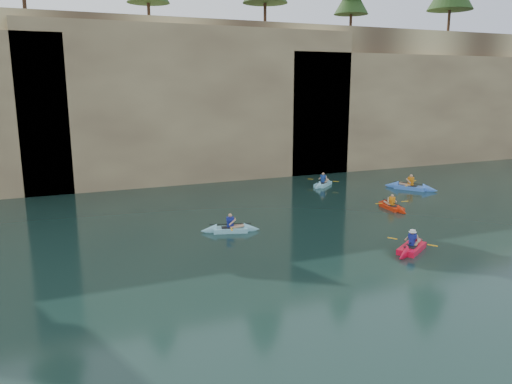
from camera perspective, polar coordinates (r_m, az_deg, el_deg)
name	(u,v)px	position (r m, az deg, el deg)	size (l,w,h in m)	color
ground	(346,306)	(16.80, 10.22, -12.75)	(160.00, 160.00, 0.00)	black
cliff	(151,97)	(43.51, -11.89, 10.61)	(70.00, 16.00, 12.00)	tan
cliff_slab_center	(200,103)	(36.81, -6.46, 10.07)	(24.00, 2.40, 11.40)	tan
cliff_slab_east	(419,109)	(46.68, 18.11, 9.04)	(26.00, 2.40, 9.84)	tan
sea_cave_center	(119,166)	(35.32, -15.37, 2.94)	(3.50, 1.00, 3.20)	black
sea_cave_east	(301,146)	(39.54, 5.15, 5.23)	(5.00, 1.00, 4.50)	black
main_kayaker	(412,248)	(22.61, 17.36, -6.08)	(3.03, 2.28, 1.16)	red
kayaker_ltblue_near	(230,229)	(24.34, -2.96, -4.25)	(2.97, 2.20, 1.14)	#81C7D9
kayaker_red_far	(392,207)	(29.78, 15.25, -1.62)	(2.14, 2.96, 1.07)	red
kayaker_ltblue_mid	(323,184)	(35.55, 7.65, 0.94)	(2.84, 2.49, 1.17)	#84CBDD
kayaker_blue_east	(410,187)	(35.62, 17.24, 0.54)	(2.71, 3.43, 1.29)	#447EEA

